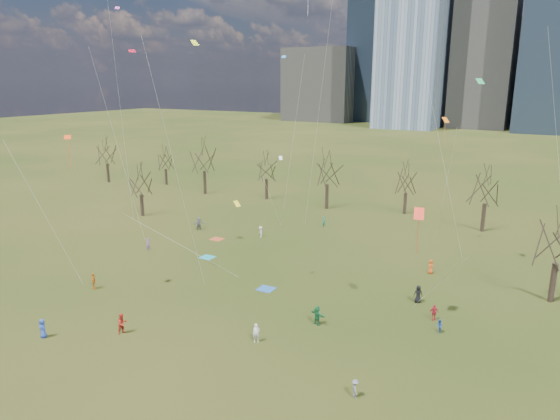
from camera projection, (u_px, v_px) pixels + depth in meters
The scene contains 21 objects.
ground at pixel (214, 316), 44.34m from camera, with size 500.00×500.00×0.00m, color black.
downtown_skyline at pixel (502, 35), 213.38m from camera, with size 212.50×78.00×118.00m.
bare_tree_row at pixel (362, 178), 74.24m from camera, with size 113.04×29.80×9.50m.
blanket_teal at pixel (207, 257), 58.93m from camera, with size 1.60×1.50×0.03m, color teal.
blanket_navy at pixel (266, 289), 50.00m from camera, with size 1.60×1.50×0.03m, color #2256A2.
blanket_crimson at pixel (217, 239), 65.68m from camera, with size 1.60×1.50×0.03m, color #AC4322.
person_0 at pixel (43, 328), 40.40m from camera, with size 0.79×0.51×1.62m, color #2441A0.
person_1 at pixel (256, 333), 39.72m from camera, with size 0.57×0.38×1.57m, color silver.
person_2 at pixel (122, 323), 41.04m from camera, with size 0.86×0.67×1.78m, color red.
person_3 at pixel (355, 388), 32.81m from camera, with size 0.82×0.47×1.27m, color slate.
person_4 at pixel (94, 281), 49.84m from camera, with size 0.97×0.40×1.66m, color orange.
person_5 at pixel (317, 315), 42.58m from camera, with size 1.57×0.50×1.69m, color #186C3A.
person_6 at pixel (418, 294), 46.74m from camera, with size 0.83×0.54×1.70m, color black.
person_7 at pixel (148, 244), 61.23m from camera, with size 0.56×0.37×1.54m, color #7E50A1.
person_8 at pixel (439, 326), 41.21m from camera, with size 0.57×0.45×1.18m, color #24499E.
person_9 at pixel (261, 232), 66.36m from camera, with size 0.97×0.56×1.50m, color silver.
person_10 at pixel (434, 312), 43.37m from camera, with size 0.84×0.35×1.44m, color red.
person_11 at pixel (199, 224), 69.56m from camera, with size 1.70×0.54×1.84m, color slate.
person_12 at pixel (431, 267), 53.82m from camera, with size 0.77×0.50×1.57m, color #DF5318.
person_13 at pixel (324, 222), 71.02m from camera, with size 0.55×0.36×1.52m, color #1B7D67.
kites_airborne at pixel (306, 152), 53.23m from camera, with size 53.84×38.94×29.02m.
Camera 1 is at (24.97, -32.46, 20.29)m, focal length 32.00 mm.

